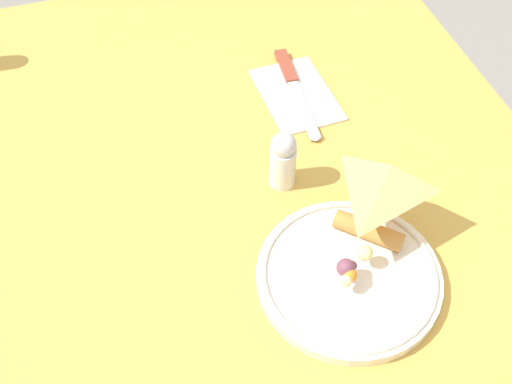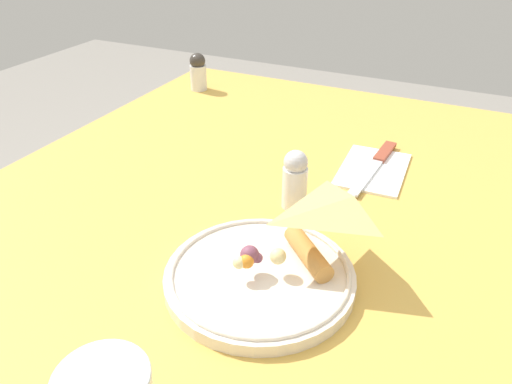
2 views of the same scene
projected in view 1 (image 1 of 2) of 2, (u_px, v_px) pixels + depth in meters
dining_table at (267, 286)px, 0.89m from camera, size 1.27×0.87×0.73m
plate_pizza at (350, 272)px, 0.78m from camera, size 0.23×0.23×0.05m
napkin_folded at (297, 95)px, 1.00m from camera, size 0.16×0.11×0.00m
butter_knife at (295, 88)px, 1.00m from camera, size 0.21×0.03×0.01m
salt_shaker at (283, 159)px, 0.85m from camera, size 0.04×0.04×0.09m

